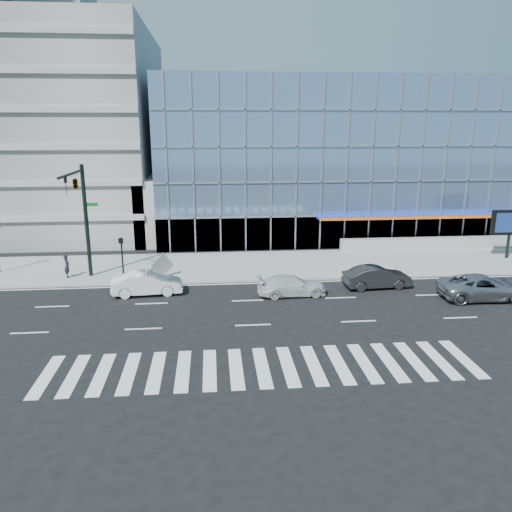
{
  "coord_description": "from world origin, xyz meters",
  "views": [
    {
      "loc": [
        -2.16,
        -29.7,
        10.74
      ],
      "look_at": [
        0.8,
        3.0,
        2.12
      ],
      "focal_mm": 35.0,
      "sensor_mm": 36.0,
      "label": 1
    }
  ],
  "objects_px": {
    "white_suv": "(292,286)",
    "pedestrian": "(67,266)",
    "silver_suv": "(483,287)",
    "marquee_sign": "(511,223)",
    "tilted_panel": "(162,265)",
    "ped_signal_post": "(122,252)",
    "traffic_signal": "(79,196)",
    "white_sedan": "(147,283)",
    "dark_sedan": "(377,277)"
  },
  "relations": [
    {
      "from": "ped_signal_post",
      "to": "dark_sedan",
      "type": "height_order",
      "value": "ped_signal_post"
    },
    {
      "from": "dark_sedan",
      "to": "traffic_signal",
      "type": "bearing_deg",
      "value": 77.51
    },
    {
      "from": "white_sedan",
      "to": "pedestrian",
      "type": "bearing_deg",
      "value": 52.41
    },
    {
      "from": "white_sedan",
      "to": "tilted_panel",
      "type": "relative_size",
      "value": 3.5
    },
    {
      "from": "tilted_panel",
      "to": "ped_signal_post",
      "type": "bearing_deg",
      "value": 146.31
    },
    {
      "from": "traffic_signal",
      "to": "tilted_panel",
      "type": "xyz_separation_m",
      "value": [
        5.27,
        0.43,
        -5.1
      ]
    },
    {
      "from": "marquee_sign",
      "to": "white_suv",
      "type": "relative_size",
      "value": 0.89
    },
    {
      "from": "marquee_sign",
      "to": "silver_suv",
      "type": "relative_size",
      "value": 0.71
    },
    {
      "from": "ped_signal_post",
      "to": "white_suv",
      "type": "xyz_separation_m",
      "value": [
        11.45,
        -4.13,
        -1.49
      ]
    },
    {
      "from": "white_suv",
      "to": "pedestrian",
      "type": "height_order",
      "value": "pedestrian"
    },
    {
      "from": "ped_signal_post",
      "to": "tilted_panel",
      "type": "relative_size",
      "value": 2.31
    },
    {
      "from": "marquee_sign",
      "to": "silver_suv",
      "type": "height_order",
      "value": "marquee_sign"
    },
    {
      "from": "marquee_sign",
      "to": "white_suv",
      "type": "height_order",
      "value": "marquee_sign"
    },
    {
      "from": "white_suv",
      "to": "white_sedan",
      "type": "bearing_deg",
      "value": 80.55
    },
    {
      "from": "white_sedan",
      "to": "dark_sedan",
      "type": "bearing_deg",
      "value": -95.34
    },
    {
      "from": "dark_sedan",
      "to": "pedestrian",
      "type": "xyz_separation_m",
      "value": [
        -21.48,
        3.84,
        0.24
      ]
    },
    {
      "from": "ped_signal_post",
      "to": "silver_suv",
      "type": "distance_m",
      "value": 24.23
    },
    {
      "from": "white_suv",
      "to": "pedestrian",
      "type": "distance_m",
      "value": 16.22
    },
    {
      "from": "ped_signal_post",
      "to": "white_sedan",
      "type": "xyz_separation_m",
      "value": [
        2.05,
        -3.14,
        -1.39
      ]
    },
    {
      "from": "tilted_panel",
      "to": "marquee_sign",
      "type": "bearing_deg",
      "value": -28.7
    },
    {
      "from": "white_suv",
      "to": "dark_sedan",
      "type": "xyz_separation_m",
      "value": [
        6.0,
        0.99,
        0.1
      ]
    },
    {
      "from": "silver_suv",
      "to": "white_sedan",
      "type": "bearing_deg",
      "value": 84.45
    },
    {
      "from": "ped_signal_post",
      "to": "dark_sedan",
      "type": "relative_size",
      "value": 0.66
    },
    {
      "from": "traffic_signal",
      "to": "white_sedan",
      "type": "bearing_deg",
      "value": -31.34
    },
    {
      "from": "pedestrian",
      "to": "tilted_panel",
      "type": "bearing_deg",
      "value": -113.31
    },
    {
      "from": "ped_signal_post",
      "to": "pedestrian",
      "type": "height_order",
      "value": "ped_signal_post"
    },
    {
      "from": "white_sedan",
      "to": "dark_sedan",
      "type": "height_order",
      "value": "dark_sedan"
    },
    {
      "from": "tilted_panel",
      "to": "dark_sedan",
      "type": "bearing_deg",
      "value": -47.16
    },
    {
      "from": "ped_signal_post",
      "to": "white_suv",
      "type": "bearing_deg",
      "value": -19.85
    },
    {
      "from": "tilted_panel",
      "to": "traffic_signal",
      "type": "bearing_deg",
      "value": 149.81
    },
    {
      "from": "ped_signal_post",
      "to": "traffic_signal",
      "type": "bearing_deg",
      "value": -171.48
    },
    {
      "from": "silver_suv",
      "to": "traffic_signal",
      "type": "bearing_deg",
      "value": 79.79
    },
    {
      "from": "traffic_signal",
      "to": "silver_suv",
      "type": "height_order",
      "value": "traffic_signal"
    },
    {
      "from": "traffic_signal",
      "to": "marquee_sign",
      "type": "xyz_separation_m",
      "value": [
        33.0,
        3.42,
        -3.1
      ]
    },
    {
      "from": "traffic_signal",
      "to": "pedestrian",
      "type": "xyz_separation_m",
      "value": [
        -1.54,
        1.07,
        -5.17
      ]
    },
    {
      "from": "marquee_sign",
      "to": "white_sedan",
      "type": "xyz_separation_m",
      "value": [
        -28.45,
        -6.19,
        -2.32
      ]
    },
    {
      "from": "marquee_sign",
      "to": "white_suv",
      "type": "bearing_deg",
      "value": -159.34
    },
    {
      "from": "traffic_signal",
      "to": "tilted_panel",
      "type": "bearing_deg",
      "value": 4.67
    },
    {
      "from": "traffic_signal",
      "to": "pedestrian",
      "type": "relative_size",
      "value": 4.74
    },
    {
      "from": "white_suv",
      "to": "dark_sedan",
      "type": "bearing_deg",
      "value": -84.06
    },
    {
      "from": "tilted_panel",
      "to": "pedestrian",
      "type": "bearing_deg",
      "value": 139.78
    },
    {
      "from": "ped_signal_post",
      "to": "pedestrian",
      "type": "distance_m",
      "value": 4.25
    },
    {
      "from": "white_suv",
      "to": "tilted_panel",
      "type": "relative_size",
      "value": 3.45
    },
    {
      "from": "traffic_signal",
      "to": "marquee_sign",
      "type": "distance_m",
      "value": 33.32
    },
    {
      "from": "silver_suv",
      "to": "marquee_sign",
      "type": "bearing_deg",
      "value": -36.19
    },
    {
      "from": "silver_suv",
      "to": "white_suv",
      "type": "relative_size",
      "value": 1.25
    },
    {
      "from": "marquee_sign",
      "to": "tilted_panel",
      "type": "relative_size",
      "value": 3.08
    },
    {
      "from": "ped_signal_post",
      "to": "tilted_panel",
      "type": "distance_m",
      "value": 2.98
    },
    {
      "from": "silver_suv",
      "to": "dark_sedan",
      "type": "relative_size",
      "value": 1.23
    },
    {
      "from": "ped_signal_post",
      "to": "white_sedan",
      "type": "bearing_deg",
      "value": -56.89
    }
  ]
}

